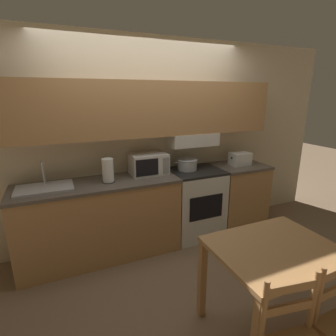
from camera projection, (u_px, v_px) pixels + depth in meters
The scene contains 11 objects.
ground_plane at pixel (150, 232), 3.70m from camera, with size 16.00×16.00×0.00m, color #7F664C.
wall_back at pixel (150, 127), 3.25m from camera, with size 5.59×0.38×2.55m.
lower_counter_main at pixel (101, 220), 3.05m from camera, with size 1.82×0.60×0.92m.
lower_counter_right_stub at pixel (237, 195), 3.79m from camera, with size 0.71×0.60×0.92m.
stove_range at pixel (195, 203), 3.53m from camera, with size 0.67×0.58×0.92m.
cooking_pot at pixel (187, 164), 3.41m from camera, with size 0.34×0.27×0.14m.
microwave at pixel (148, 164), 3.23m from camera, with size 0.44×0.34×0.26m.
toaster at pixel (240, 159), 3.63m from camera, with size 0.28×0.19×0.17m.
sink_basin at pixel (44, 188), 2.72m from camera, with size 0.56×0.36×0.28m.
paper_towel_roll at pixel (108, 170), 2.91m from camera, with size 0.14×0.14×0.27m.
dining_table at pixel (273, 260), 2.02m from camera, with size 0.93×0.73×0.76m.
Camera 1 is at (-1.07, -3.15, 1.87)m, focal length 28.00 mm.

